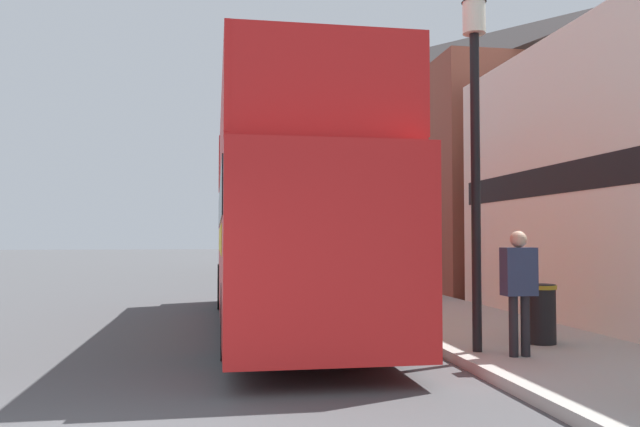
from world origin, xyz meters
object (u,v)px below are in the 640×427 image
Objects in this scene: lamp_post_third at (301,201)px; lamp_post_second at (349,188)px; pedestrian_second at (519,281)px; lamp_post_nearest at (475,101)px; parked_car_ahead_of_bus at (281,271)px; litter_bin at (541,312)px; tour_bus at (283,231)px.

lamp_post_second is at bearing -89.22° from lamp_post_third.
lamp_post_second is 0.94× the size of lamp_post_third.
pedestrian_second is 0.38× the size of lamp_post_second.
lamp_post_nearest is at bearing -90.41° from lamp_post_third.
lamp_post_nearest is (1.53, -11.54, 2.96)m from parked_car_ahead_of_bus.
parked_car_ahead_of_bus is 12.14m from pedestrian_second.
lamp_post_second is at bearing 95.85° from litter_bin.
parked_car_ahead_of_bus is at bearing 99.15° from pedestrian_second.
lamp_post_nearest is 1.10× the size of lamp_post_third.
lamp_post_nearest is 1.17× the size of lamp_post_second.
tour_bus reaches higher than litter_bin.
lamp_post_nearest reaches higher than parked_car_ahead_of_bus.
tour_bus is 6.33× the size of pedestrian_second.
lamp_post_second is (0.27, 9.62, -0.45)m from lamp_post_nearest.
litter_bin is at bearing -86.74° from lamp_post_third.
litter_bin is (3.49, -3.42, -1.24)m from tour_bus.
litter_bin is at bearing 21.07° from lamp_post_nearest.
litter_bin is (0.80, 0.91, -0.53)m from pedestrian_second.
lamp_post_third is (-0.26, 19.67, 2.21)m from pedestrian_second.
lamp_post_third is at bearing 90.78° from lamp_post_second.
lamp_post_second is 4.99× the size of litter_bin.
lamp_post_third reaches higher than tour_bus.
parked_car_ahead_of_bus is 8.31m from lamp_post_third.
tour_bus is 15.61m from lamp_post_third.
lamp_post_nearest is 3.29m from litter_bin.
tour_bus is at bearing -114.05° from lamp_post_second.
lamp_post_nearest reaches higher than litter_bin.
tour_bus reaches higher than pedestrian_second.
lamp_post_second is at bearing 65.70° from tour_bus.
pedestrian_second is at bearing -89.23° from lamp_post_third.
pedestrian_second is 1.89× the size of litter_bin.
tour_bus is 2.57× the size of parked_car_ahead_of_bus.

